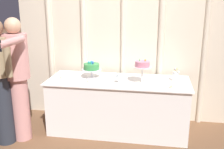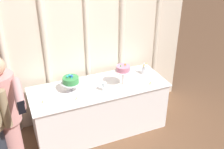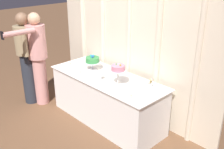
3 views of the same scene
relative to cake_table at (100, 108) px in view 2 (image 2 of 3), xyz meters
The scene contains 11 objects.
ground_plane 0.39m from the cake_table, 90.00° to the right, with size 24.00×24.00×0.00m, color brown.
draped_curtain 1.08m from the cake_table, 92.02° to the left, with size 3.28×0.17×2.51m.
cake_table is the anchor object (origin of this frame).
cake_display_nearleft 0.66m from the cake_table, behind, with size 0.28×0.28×0.25m.
cake_display_nearright 0.71m from the cake_table, 15.03° to the right, with size 0.24×0.24×0.34m.
wine_glass 0.50m from the cake_table, 79.95° to the right, with size 0.07×0.07×0.13m.
flower_vase 0.90m from the cake_table, ahead, with size 0.09×0.09×0.20m.
tealight_far_left 0.90m from the cake_table, behind, with size 0.04×0.04×0.03m.
tealight_near_left 0.59m from the cake_table, 152.64° to the right, with size 0.04×0.04×0.04m.
tealight_near_right 0.84m from the cake_table, 17.60° to the right, with size 0.05×0.05×0.04m.
guest_girl_blue_dress 1.43m from the cake_table, 160.09° to the right, with size 0.44×0.85×1.64m.
Camera 2 is at (-1.10, -2.98, 2.73)m, focal length 43.01 mm.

